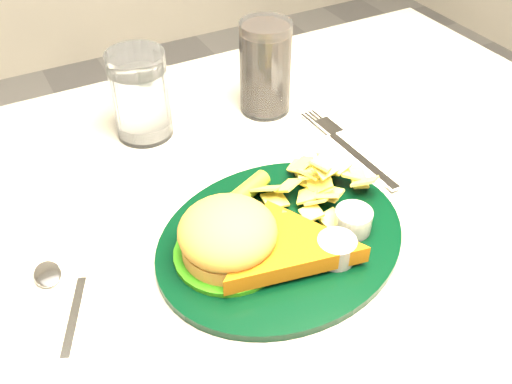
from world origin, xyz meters
The scene contains 6 objects.
table centered at (0.00, 0.00, 0.38)m, with size 1.20×0.80×0.75m, color #9F9C90, non-canonical shape.
dinner_plate centered at (0.01, -0.07, 0.79)m, with size 0.31×0.26×0.07m, color black, non-canonical shape.
water_glass centered at (-0.05, 0.22, 0.81)m, with size 0.08×0.08×0.13m, color white.
cola_glass centered at (0.13, 0.19, 0.82)m, with size 0.08×0.08×0.14m, color black.
fork_napkin centered at (0.18, 0.01, 0.76)m, with size 0.14×0.19×0.01m, color white, non-canonical shape.
spoon centered at (-0.24, -0.07, 0.75)m, with size 0.04×0.14×0.01m, color white, non-canonical shape.
Camera 1 is at (-0.24, -0.48, 1.23)m, focal length 40.00 mm.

